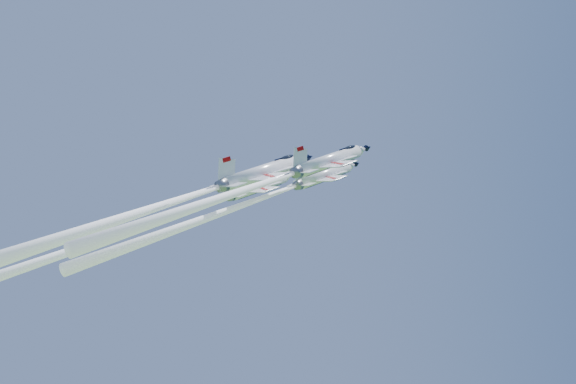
{
  "coord_description": "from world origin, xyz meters",
  "views": [
    {
      "loc": [
        1.16,
        -94.21,
        68.3
      ],
      "look_at": [
        0.0,
        0.0,
        96.75
      ],
      "focal_mm": 40.0,
      "sensor_mm": 36.0,
      "label": 1
    }
  ],
  "objects_px": {
    "jet_lead": "(246,204)",
    "jet_slot": "(173,202)",
    "jet_left": "(142,227)",
    "jet_right": "(256,186)"
  },
  "relations": [
    {
      "from": "jet_lead",
      "to": "jet_slot",
      "type": "relative_size",
      "value": 0.99
    },
    {
      "from": "jet_left",
      "to": "jet_slot",
      "type": "height_order",
      "value": "jet_left"
    },
    {
      "from": "jet_lead",
      "to": "jet_slot",
      "type": "bearing_deg",
      "value": -86.16
    },
    {
      "from": "jet_lead",
      "to": "jet_right",
      "type": "xyz_separation_m",
      "value": [
        1.94,
        -7.8,
        0.25
      ]
    },
    {
      "from": "jet_lead",
      "to": "jet_right",
      "type": "bearing_deg",
      "value": -29.88
    },
    {
      "from": "jet_slot",
      "to": "jet_lead",
      "type": "bearing_deg",
      "value": 93.84
    },
    {
      "from": "jet_left",
      "to": "jet_slot",
      "type": "xyz_separation_m",
      "value": [
        5.22,
        -5.88,
        1.84
      ]
    },
    {
      "from": "jet_right",
      "to": "jet_slot",
      "type": "bearing_deg",
      "value": -124.57
    },
    {
      "from": "jet_left",
      "to": "jet_right",
      "type": "relative_size",
      "value": 1.35
    },
    {
      "from": "jet_lead",
      "to": "jet_left",
      "type": "xyz_separation_m",
      "value": [
        -13.91,
        -3.66,
        -4.23
      ]
    }
  ]
}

